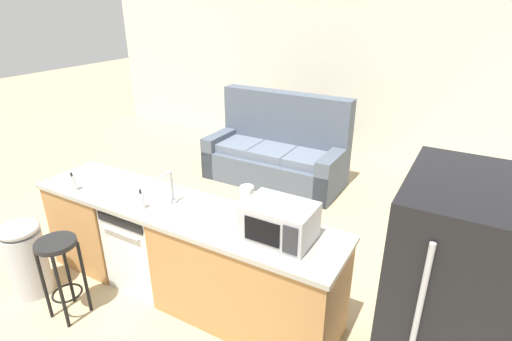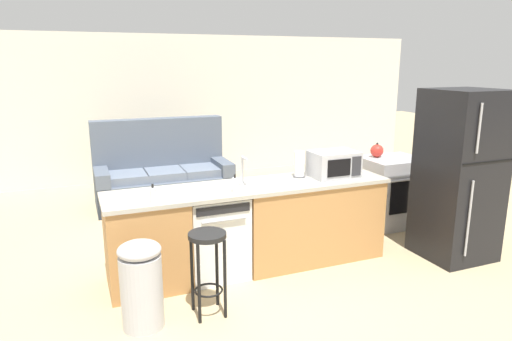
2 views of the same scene
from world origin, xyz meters
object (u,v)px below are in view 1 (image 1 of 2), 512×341
(couch, at_px, (278,154))
(bar_stool, at_px, (60,262))
(kettle, at_px, (451,224))
(dishwasher, at_px, (149,241))
(paper_towel_roll, at_px, (247,203))
(dish_soap_bottle, at_px, (73,183))
(microwave, at_px, (279,222))
(soap_bottle, at_px, (141,201))
(stove_range, at_px, (459,299))
(trash_bin, at_px, (26,257))

(couch, bearing_deg, bar_stool, -94.50)
(bar_stool, bearing_deg, kettle, 27.14)
(dishwasher, bearing_deg, paper_towel_roll, 7.24)
(dishwasher, bearing_deg, couch, 90.24)
(couch, bearing_deg, dish_soap_bottle, -101.91)
(dish_soap_bottle, height_order, kettle, kettle)
(microwave, relative_size, soap_bottle, 2.84)
(bar_stool, bearing_deg, dishwasher, 68.55)
(couch, bearing_deg, dishwasher, -89.76)
(dishwasher, relative_size, paper_towel_roll, 2.98)
(dishwasher, height_order, stove_range, stove_range)
(microwave, distance_m, couch, 3.10)
(soap_bottle, xyz_separation_m, bar_stool, (-0.44, -0.54, -0.44))
(kettle, height_order, trash_bin, kettle)
(trash_bin, height_order, couch, couch)
(microwave, relative_size, dish_soap_bottle, 2.84)
(microwave, xyz_separation_m, soap_bottle, (-1.20, -0.17, -0.07))
(bar_stool, bearing_deg, microwave, 23.48)
(stove_range, relative_size, kettle, 4.39)
(microwave, bearing_deg, dish_soap_bottle, -173.47)
(paper_towel_roll, height_order, dish_soap_bottle, paper_towel_roll)
(dishwasher, relative_size, microwave, 1.68)
(kettle, bearing_deg, couch, 140.45)
(stove_range, distance_m, trash_bin, 3.65)
(dishwasher, distance_m, paper_towel_roll, 1.19)
(stove_range, bearing_deg, dishwasher, -168.09)
(soap_bottle, bearing_deg, dishwasher, 132.88)
(dishwasher, distance_m, microwave, 1.49)
(couch, bearing_deg, kettle, -39.55)
(kettle, relative_size, trash_bin, 0.28)
(microwave, xyz_separation_m, dish_soap_bottle, (-1.99, -0.23, -0.07))
(trash_bin, xyz_separation_m, couch, (0.82, 3.39, 0.02))
(paper_towel_roll, distance_m, dish_soap_bottle, 1.67)
(bar_stool, relative_size, couch, 0.37)
(microwave, bearing_deg, dishwasher, 179.94)
(dish_soap_bottle, xyz_separation_m, trash_bin, (-0.20, -0.46, -0.59))
(dish_soap_bottle, bearing_deg, kettle, 16.50)
(trash_bin, bearing_deg, stove_range, 19.86)
(microwave, xyz_separation_m, bar_stool, (-1.64, -0.71, -0.50))
(soap_bottle, bearing_deg, kettle, 20.51)
(dishwasher, relative_size, dish_soap_bottle, 4.77)
(paper_towel_roll, height_order, trash_bin, paper_towel_roll)
(stove_range, height_order, kettle, kettle)
(kettle, bearing_deg, dishwasher, -164.42)
(kettle, bearing_deg, soap_bottle, -159.49)
(dishwasher, distance_m, kettle, 2.59)
(microwave, bearing_deg, trash_bin, -162.50)
(dish_soap_bottle, height_order, couch, couch)
(stove_range, bearing_deg, soap_bottle, -163.55)
(stove_range, xyz_separation_m, trash_bin, (-3.43, -1.24, -0.07))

